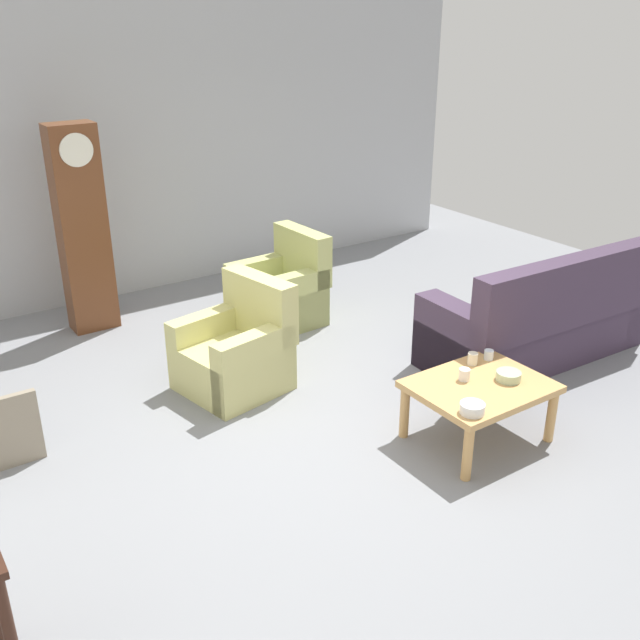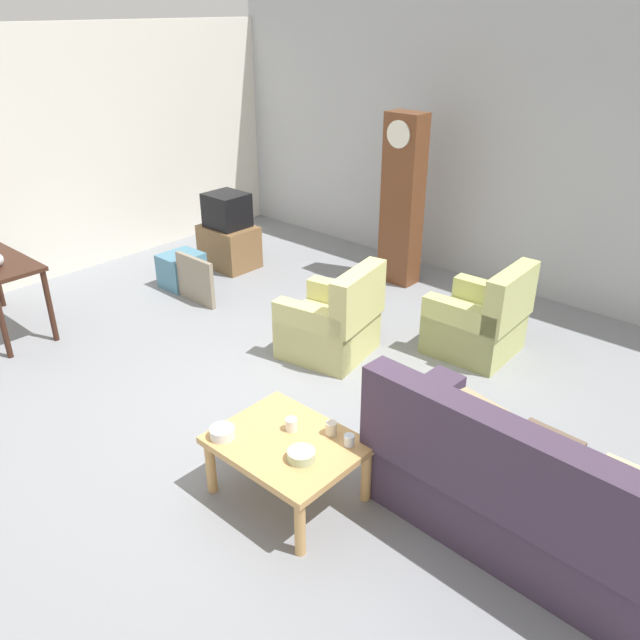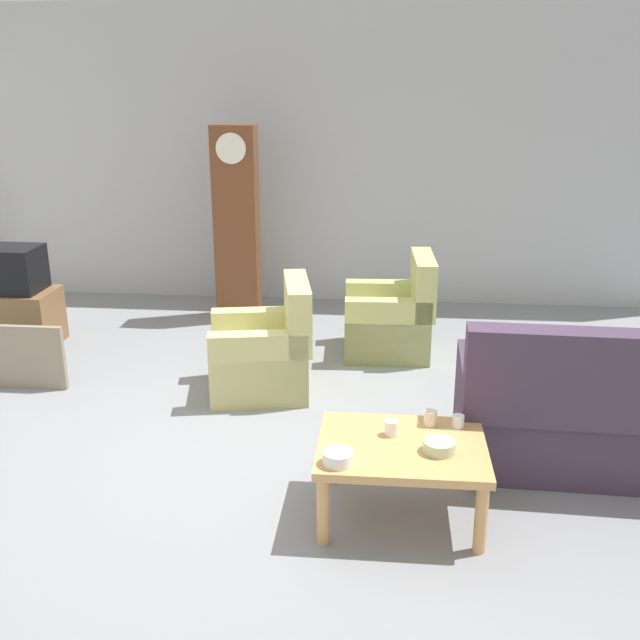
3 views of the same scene
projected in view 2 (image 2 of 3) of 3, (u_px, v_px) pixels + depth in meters
ground_plane at (291, 405)px, 5.41m from camera, size 10.40×10.40×0.00m
garage_door_wall at (514, 149)px, 7.08m from camera, size 8.40×0.16×3.20m
pegboard_wall_left at (59, 155)px, 7.54m from camera, size 0.12×6.40×2.88m
couch_floral at (533, 502)px, 3.85m from camera, size 2.13×0.96×1.04m
armchair_olive_near at (332, 325)px, 6.06m from camera, size 0.92×0.89×0.92m
armchair_olive_far at (479, 324)px, 6.10m from camera, size 0.82×0.80×0.92m
coffee_table_wood at (287, 449)px, 4.25m from camera, size 0.96×0.76×0.46m
grandfather_clock at (402, 201)px, 7.37m from camera, size 0.44×0.30×1.99m
tv_stand_cabinet at (229, 246)px, 8.13m from camera, size 0.68×0.52×0.53m
tv_crt at (227, 210)px, 7.92m from camera, size 0.48×0.44×0.42m
framed_picture_leaning at (195, 280)px, 7.14m from camera, size 0.60×0.05×0.54m
storage_box_blue at (182, 270)px, 7.60m from camera, size 0.40×0.47×0.40m
cup_white_porcelain at (291, 424)px, 4.31m from camera, size 0.08×0.08×0.09m
cup_blue_rimmed at (349, 440)px, 4.16m from camera, size 0.07×0.07×0.08m
cup_cream_tall at (331, 428)px, 4.26m from camera, size 0.08×0.08×0.09m
bowl_white_stacked at (222, 433)px, 4.24m from camera, size 0.17×0.17×0.07m
bowl_shallow_green at (301, 455)px, 4.03m from camera, size 0.18×0.18×0.07m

